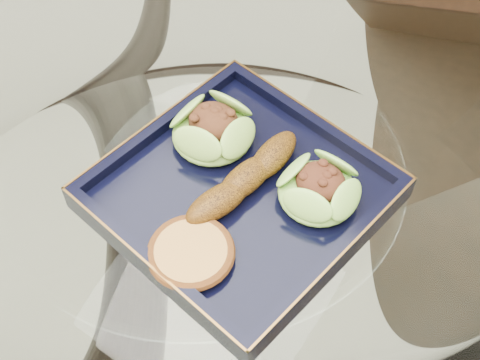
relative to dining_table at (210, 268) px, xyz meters
The scene contains 7 objects.
dining_table is the anchor object (origin of this frame).
dining_chair 0.43m from the dining_table, 60.16° to the left, with size 0.61×0.61×1.08m.
navy_plate 0.18m from the dining_table, 22.96° to the left, with size 0.27×0.27×0.02m, color black.
lettuce_wrap_left 0.21m from the dining_table, 116.18° to the left, with size 0.09×0.09×0.03m, color olive.
lettuce_wrap_right 0.23m from the dining_table, 25.34° to the left, with size 0.09×0.09×0.03m, color #68AC32.
roasted_plantain 0.20m from the dining_table, 32.06° to the left, with size 0.16×0.03×0.03m, color #623A0A.
crumb_patty 0.21m from the dining_table, 62.90° to the right, with size 0.08×0.08×0.01m, color #AF803A.
Camera 1 is at (0.27, -0.34, 1.37)m, focal length 50.00 mm.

